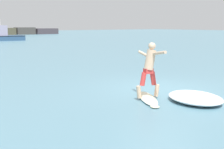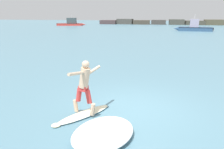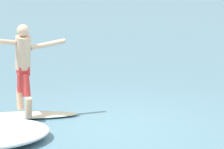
% 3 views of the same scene
% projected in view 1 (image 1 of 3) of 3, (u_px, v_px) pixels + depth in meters
% --- Properties ---
extents(ground_plane, '(200.00, 200.00, 0.00)m').
position_uv_depth(ground_plane, '(159.00, 89.00, 11.31)').
color(ground_plane, slate).
extents(surfboard, '(1.47, 2.00, 0.21)m').
position_uv_depth(surfboard, '(148.00, 99.00, 9.66)').
color(surfboard, beige).
rests_on(surfboard, ground).
extents(surfer, '(0.82, 1.56, 1.70)m').
position_uv_depth(surfer, '(150.00, 66.00, 9.55)').
color(surfer, '#D4B08E').
rests_on(surfer, surfboard).
extents(fishing_boat_near_jetty, '(7.09, 2.87, 3.06)m').
position_uv_depth(fishing_boat_near_jetty, '(1.00, 36.00, 44.08)').
color(fishing_boat_near_jetty, '#2F4D70').
rests_on(fishing_boat_near_jetty, ground).
extents(wave_foam_at_tail, '(1.94, 2.24, 0.26)m').
position_uv_depth(wave_foam_at_tail, '(195.00, 98.00, 9.37)').
color(wave_foam_at_tail, white).
rests_on(wave_foam_at_tail, ground).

